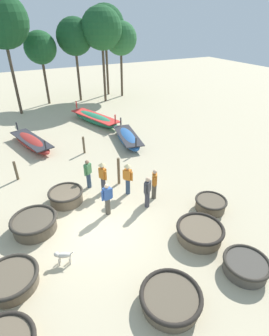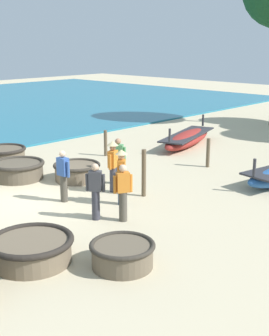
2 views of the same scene
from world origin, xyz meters
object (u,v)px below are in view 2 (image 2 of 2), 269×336
Objects in this scene: coracle_weathered at (31,249)px; coracle_far_left at (122,254)px; mooring_post_mid_beach at (106,143)px; fisherman_crouching at (118,160)px; mooring_post_shoreline at (144,173)px; fisherman_standing_left at (96,190)px; mooring_post_inland at (208,153)px; long_boat_white_hull at (187,138)px; coracle_nearest at (3,153)px; coracle_tilted at (18,169)px; coracle_front_right at (77,171)px; fisherman_hauling at (122,173)px; fisherman_standing_right at (123,191)px; fisherman_with_hat at (113,163)px; fisherman_by_coracle at (63,175)px.

coracle_weathered reaches higher than coracle_far_left.
coracle_weathered is 1.72× the size of mooring_post_mid_beach.
mooring_post_shoreline is (1.50, -0.37, -0.09)m from fisherman_crouching.
mooring_post_shoreline is (-0.38, 2.35, -0.09)m from fisherman_standing_left.
long_boat_white_hull is at bearing 138.88° from mooring_post_inland.
mooring_post_shoreline is (7.12, 0.59, 0.45)m from coracle_nearest.
long_boat_white_hull is at bearing 82.91° from coracle_tilted.
mooring_post_mid_beach is (-4.72, 2.81, -0.20)m from mooring_post_shoreline.
mooring_post_shoreline is at bearing 126.73° from coracle_far_left.
coracle_front_right is 3.04m from fisherman_hauling.
fisherman_crouching is (-2.75, 5.39, 0.52)m from coracle_weathered.
mooring_post_inland is (-0.59, 5.27, -0.40)m from fisherman_hauling.
coracle_weathered is 9.85m from mooring_post_mid_beach.
coracle_front_right is 1.04× the size of fisherman_crouching.
fisherman_standing_right reaches higher than long_boat_white_hull.
fisherman_standing_left is 1.05× the size of mooring_post_shoreline.
fisherman_with_hat is at bearing -95.39° from mooring_post_inland.
coracle_weathered is 1.12× the size of fisherman_with_hat.
long_boat_white_hull is (-0.57, 7.08, 0.01)m from coracle_front_right.
mooring_post_shoreline reaches higher than mooring_post_mid_beach.
mooring_post_inland is (-0.94, 6.61, -0.28)m from fisherman_standing_left.
long_boat_white_hull is 9.88m from fisherman_standing_left.
fisherman_standing_left reaches higher than mooring_post_shoreline.
long_boat_white_hull is at bearing 113.98° from fisherman_hauling.
coracle_tilted is 8.46m from long_boat_white_hull.
coracle_front_right is at bearing -85.37° from long_boat_white_hull.
fisherman_standing_left is at bearing -32.19° from coracle_front_right.
fisherman_crouching reaches higher than mooring_post_mid_beach.
mooring_post_shoreline is at bearing 4.72° from coracle_nearest.
fisherman_by_coracle is at bearing 157.18° from coracle_far_left.
fisherman_with_hat reaches higher than coracle_front_right.
fisherman_crouching is at bearing 124.78° from fisherman_with_hat.
fisherman_by_coracle is at bearing -77.12° from long_boat_white_hull.
fisherman_standing_right is (1.98, -1.55, -0.12)m from fisherman_with_hat.
mooring_post_mid_beach is at bearing 141.21° from fisherman_hauling.
fisherman_hauling and fisherman_with_hat have the same top height.
coracle_tilted is 6.65m from coracle_weathered.
coracle_nearest is 1.62× the size of mooring_post_inland.
mooring_post_shoreline is (-0.99, 1.92, -0.09)m from fisherman_standing_right.
coracle_weathered is 4.05m from fisherman_by_coracle.
coracle_front_right is 2.29m from fisherman_by_coracle.
fisherman_by_coracle is 5.86m from mooring_post_mid_beach.
fisherman_hauling is at bearing 136.55° from fisherman_standing_right.
fisherman_with_hat reaches higher than mooring_post_shoreline.
fisherman_with_hat reaches higher than coracle_nearest.
coracle_tilted is 1.19× the size of fisherman_crouching.
fisherman_standing_left is at bearing -75.55° from fisherman_hauling.
mooring_post_shoreline reaches higher than coracle_nearest.
fisherman_standing_right is 1.00× the size of fisherman_by_coracle.
coracle_weathered is 1.19× the size of fisherman_by_coracle.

